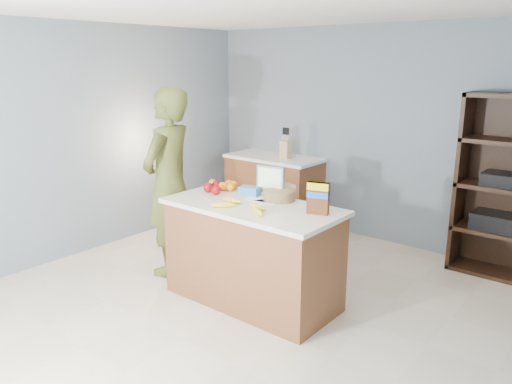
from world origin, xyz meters
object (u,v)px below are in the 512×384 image
Objects in this scene: person at (169,182)px; cereal_box at (318,196)px; tv at (270,179)px; counter_peninsula at (252,257)px; shelving_unit at (508,191)px.

person is 1.66m from cereal_box.
person reaches higher than tv.
shelving_unit is (1.55, 2.05, 0.45)m from counter_peninsula.
tv reaches higher than counter_peninsula.
tv is 0.65m from cereal_box.
counter_peninsula is 2.61m from shelving_unit.
tv reaches higher than cereal_box.
counter_peninsula is 1.19m from person.
person is at bearing -175.93° from cereal_box.
person reaches higher than shelving_unit.
counter_peninsula is 0.87m from cereal_box.
tv is at bearing -132.51° from shelving_unit.
shelving_unit is 0.97× the size of person.
cereal_box is (0.62, -0.19, -0.01)m from tv.
person reaches higher than counter_peninsula.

